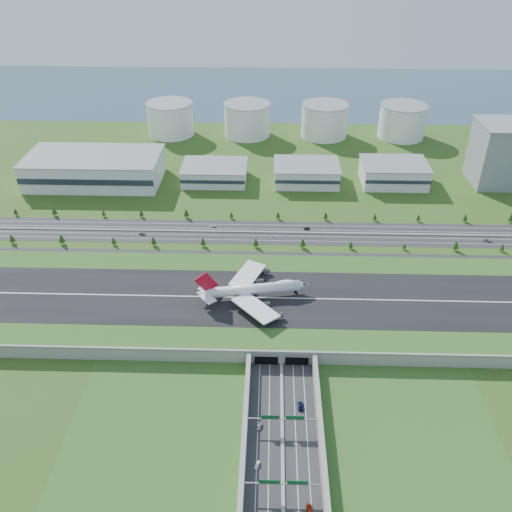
{
  "coord_description": "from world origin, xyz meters",
  "views": [
    {
      "loc": [
        -7.51,
        -272.05,
        215.95
      ],
      "look_at": [
        -16.85,
        35.0,
        16.79
      ],
      "focal_mm": 38.0,
      "sensor_mm": 36.0,
      "label": 1
    }
  ],
  "objects_px": {
    "car_1": "(257,465)",
    "car_4": "(142,234)",
    "car_3": "(309,509)",
    "fuel_tank_a": "(171,119)",
    "boeing_747": "(254,289)",
    "car_0": "(259,426)",
    "office_tower": "(501,154)",
    "car_2": "(301,406)",
    "car_5": "(307,228)",
    "car_7": "(213,226)",
    "car_6": "(488,240)"
  },
  "relations": [
    {
      "from": "car_5",
      "to": "car_1",
      "type": "bearing_deg",
      "value": -12.37
    },
    {
      "from": "fuel_tank_a",
      "to": "car_3",
      "type": "bearing_deg",
      "value": -73.68
    },
    {
      "from": "car_1",
      "to": "car_6",
      "type": "bearing_deg",
      "value": 64.39
    },
    {
      "from": "fuel_tank_a",
      "to": "car_2",
      "type": "xyz_separation_m",
      "value": [
        129.51,
        -390.89,
        -16.54
      ]
    },
    {
      "from": "boeing_747",
      "to": "car_0",
      "type": "height_order",
      "value": "boeing_747"
    },
    {
      "from": "fuel_tank_a",
      "to": "car_6",
      "type": "distance_m",
      "value": 357.63
    },
    {
      "from": "car_3",
      "to": "car_4",
      "type": "bearing_deg",
      "value": -66.18
    },
    {
      "from": "boeing_747",
      "to": "car_6",
      "type": "xyz_separation_m",
      "value": [
        176.4,
        86.28,
        -13.35
      ]
    },
    {
      "from": "car_1",
      "to": "car_7",
      "type": "relative_size",
      "value": 0.93
    },
    {
      "from": "car_3",
      "to": "fuel_tank_a",
      "type": "bearing_deg",
      "value": -77.54
    },
    {
      "from": "car_0",
      "to": "car_7",
      "type": "relative_size",
      "value": 1.01
    },
    {
      "from": "car_2",
      "to": "car_7",
      "type": "distance_m",
      "value": 193.78
    },
    {
      "from": "boeing_747",
      "to": "car_1",
      "type": "distance_m",
      "value": 117.92
    },
    {
      "from": "car_2",
      "to": "car_7",
      "type": "height_order",
      "value": "car_2"
    },
    {
      "from": "fuel_tank_a",
      "to": "car_3",
      "type": "height_order",
      "value": "fuel_tank_a"
    },
    {
      "from": "fuel_tank_a",
      "to": "car_5",
      "type": "distance_m",
      "value": 252.85
    },
    {
      "from": "car_1",
      "to": "car_4",
      "type": "distance_m",
      "value": 226.21
    },
    {
      "from": "office_tower",
      "to": "car_2",
      "type": "distance_m",
      "value": 336.32
    },
    {
      "from": "office_tower",
      "to": "car_7",
      "type": "xyz_separation_m",
      "value": [
        -253.22,
        -92.54,
        -26.71
      ]
    },
    {
      "from": "car_1",
      "to": "car_5",
      "type": "distance_m",
      "value": 219.77
    },
    {
      "from": "fuel_tank_a",
      "to": "car_2",
      "type": "height_order",
      "value": "fuel_tank_a"
    },
    {
      "from": "car_5",
      "to": "car_3",
      "type": "bearing_deg",
      "value": -6.2
    },
    {
      "from": "boeing_747",
      "to": "car_3",
      "type": "distance_m",
      "value": 141.56
    },
    {
      "from": "car_1",
      "to": "car_5",
      "type": "height_order",
      "value": "car_5"
    },
    {
      "from": "car_4",
      "to": "car_1",
      "type": "bearing_deg",
      "value": -140.04
    },
    {
      "from": "car_1",
      "to": "car_4",
      "type": "height_order",
      "value": "car_4"
    },
    {
      "from": "car_0",
      "to": "car_6",
      "type": "distance_m",
      "value": 248.98
    },
    {
      "from": "car_6",
      "to": "office_tower",
      "type": "bearing_deg",
      "value": 2.56
    },
    {
      "from": "car_3",
      "to": "car_6",
      "type": "height_order",
      "value": "car_3"
    },
    {
      "from": "fuel_tank_a",
      "to": "office_tower",
      "type": "bearing_deg",
      "value": -19.77
    },
    {
      "from": "car_4",
      "to": "car_7",
      "type": "bearing_deg",
      "value": -60.81
    },
    {
      "from": "fuel_tank_a",
      "to": "car_4",
      "type": "bearing_deg",
      "value": -86.78
    },
    {
      "from": "office_tower",
      "to": "car_2",
      "type": "xyz_separation_m",
      "value": [
        -190.49,
        -275.89,
        -26.54
      ]
    },
    {
      "from": "office_tower",
      "to": "boeing_747",
      "type": "distance_m",
      "value": 291.79
    },
    {
      "from": "car_2",
      "to": "car_6",
      "type": "bearing_deg",
      "value": -135.37
    },
    {
      "from": "fuel_tank_a",
      "to": "car_0",
      "type": "xyz_separation_m",
      "value": [
        108.74,
        -404.57,
        -16.58
      ]
    },
    {
      "from": "car_1",
      "to": "car_2",
      "type": "bearing_deg",
      "value": 73.47
    },
    {
      "from": "office_tower",
      "to": "car_4",
      "type": "bearing_deg",
      "value": -160.92
    },
    {
      "from": "office_tower",
      "to": "fuel_tank_a",
      "type": "bearing_deg",
      "value": 160.23
    },
    {
      "from": "fuel_tank_a",
      "to": "car_7",
      "type": "distance_m",
      "value": 218.66
    },
    {
      "from": "office_tower",
      "to": "boeing_747",
      "type": "xyz_separation_m",
      "value": [
        -217.3,
        -194.28,
        -13.2
      ]
    },
    {
      "from": "car_2",
      "to": "car_0",
      "type": "bearing_deg",
      "value": 29.7
    },
    {
      "from": "office_tower",
      "to": "car_6",
      "type": "relative_size",
      "value": 9.11
    },
    {
      "from": "car_0",
      "to": "fuel_tank_a",
      "type": "bearing_deg",
      "value": 124.06
    },
    {
      "from": "car_0",
      "to": "car_5",
      "type": "height_order",
      "value": "car_5"
    },
    {
      "from": "car_2",
      "to": "car_4",
      "type": "xyz_separation_m",
      "value": [
        -117.07,
        169.5,
        -0.01
      ]
    },
    {
      "from": "car_0",
      "to": "car_3",
      "type": "bearing_deg",
      "value": -43.5
    },
    {
      "from": "office_tower",
      "to": "fuel_tank_a",
      "type": "xyz_separation_m",
      "value": [
        -320.0,
        115.0,
        -10.0
      ]
    },
    {
      "from": "car_4",
      "to": "car_7",
      "type": "height_order",
      "value": "car_4"
    },
    {
      "from": "car_0",
      "to": "car_3",
      "type": "height_order",
      "value": "car_3"
    }
  ]
}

